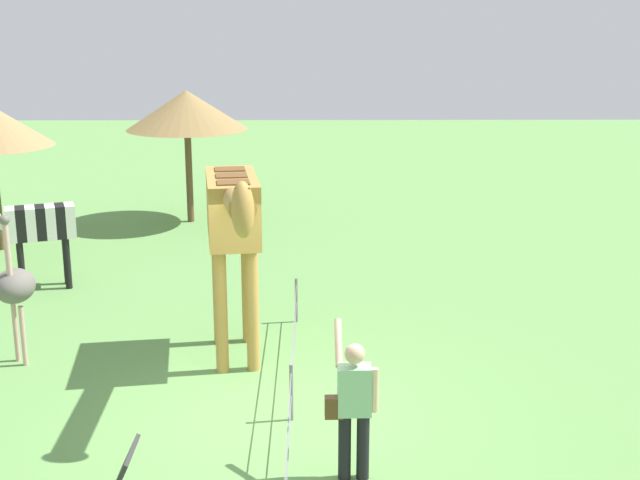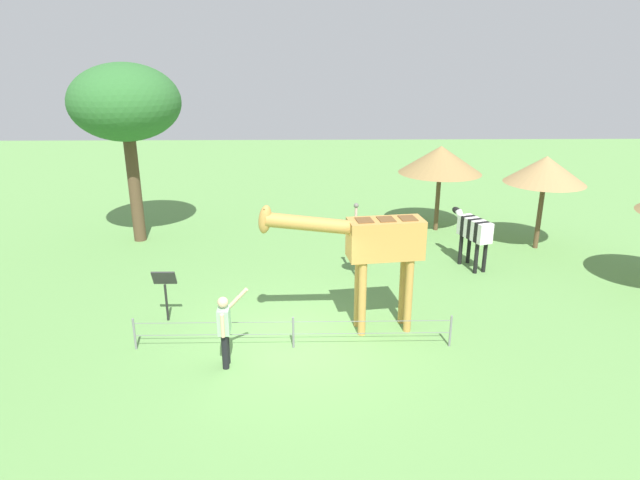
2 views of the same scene
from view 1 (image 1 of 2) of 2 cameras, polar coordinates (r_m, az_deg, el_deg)
The scene contains 7 objects.
ground_plane at distance 11.04m, azimuth -3.02°, elevation -11.83°, with size 60.00×60.00×0.00m, color #60934C.
giraffe at distance 12.01m, azimuth -5.75°, elevation 1.28°, with size 3.76×0.99×3.18m.
visitor at distance 9.39m, azimuth 2.21°, elevation -10.73°, with size 0.63×0.58×1.71m.
zebra at distance 16.37m, azimuth -18.27°, elevation 0.80°, with size 0.89×1.80×1.66m.
ostrich at distance 12.98m, azimuth -19.60°, elevation -2.91°, with size 0.70×0.56×2.25m.
shade_hut_far at distance 20.61m, azimuth -8.84°, elevation 8.50°, with size 2.85×2.85×3.16m.
wire_fence at distance 10.85m, azimuth -1.91°, elevation -9.93°, with size 7.05×0.05×0.75m.
Camera 1 is at (9.83, 0.48, 5.00)m, focal length 48.24 mm.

